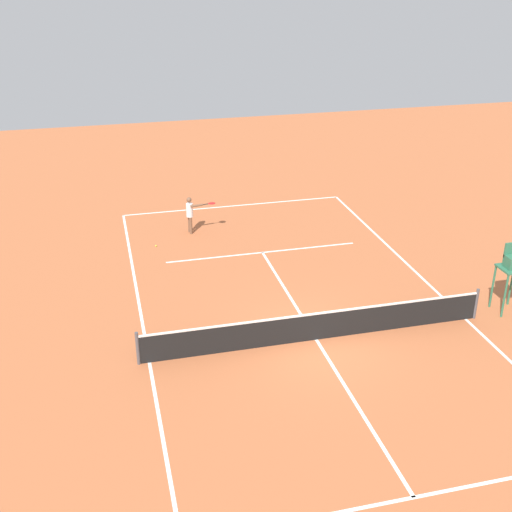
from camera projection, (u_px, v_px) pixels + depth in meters
name	position (u px, v px, depth m)	size (l,w,h in m)	color
ground_plane	(316.00, 339.00, 20.28)	(60.00, 60.00, 0.00)	#B76038
court_lines	(316.00, 339.00, 20.27)	(10.43, 24.39, 0.01)	white
tennis_net	(317.00, 326.00, 20.07)	(11.03, 0.10, 1.07)	#4C4C51
player_serving	(191.00, 212.00, 27.60)	(1.28, 0.45, 1.61)	brown
tennis_ball	(156.00, 246.00, 26.66)	(0.07, 0.07, 0.07)	#CCE033
umpire_chair	(512.00, 267.00, 21.26)	(0.80, 0.80, 2.41)	#2D6B4C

